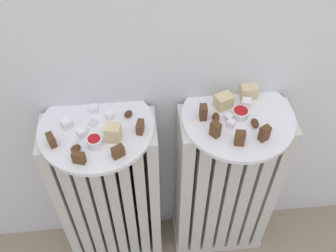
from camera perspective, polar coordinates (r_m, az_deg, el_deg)
radiator_left at (r=1.31m, az=-8.20°, el=-10.13°), size 0.32×0.14×0.66m
radiator_right at (r=1.33m, az=8.05°, el=-8.83°), size 0.32×0.14×0.66m
plate_left at (r=1.03m, az=-10.23°, el=-0.22°), size 0.30×0.30×0.01m
plate_right at (r=1.06m, az=10.00°, el=1.22°), size 0.30×0.30×0.01m
dark_cake_slice_left_0 at (r=1.00m, az=-16.38°, el=-1.94°), size 0.03×0.03×0.03m
dark_cake_slice_left_1 at (r=0.95m, az=-12.66°, el=-4.46°), size 0.03×0.02×0.03m
dark_cake_slice_left_2 at (r=0.95m, az=-7.17°, el=-3.67°), size 0.03×0.03×0.03m
dark_cake_slice_left_3 at (r=0.99m, az=-4.01°, el=-0.14°), size 0.02×0.03×0.03m
marble_cake_slice_left_0 at (r=0.98m, az=-7.85°, el=-0.97°), size 0.04×0.04×0.05m
turkish_delight_left_0 at (r=1.01m, az=-12.28°, el=-0.96°), size 0.03×0.03×0.02m
turkish_delight_left_1 at (r=1.06m, az=-10.56°, el=2.45°), size 0.02×0.02×0.02m
turkish_delight_left_2 at (r=1.04m, az=-8.38°, el=1.48°), size 0.02×0.02×0.02m
turkish_delight_left_3 at (r=1.03m, az=-14.33°, el=0.32°), size 0.03×0.03×0.02m
medjool_date_left_0 at (r=0.98m, az=-13.06°, el=-3.14°), size 0.03×0.03×0.02m
medjool_date_left_1 at (r=1.03m, az=-5.71°, el=1.74°), size 0.03×0.03×0.02m
jam_bowl_left at (r=0.98m, az=-10.47°, el=-2.22°), size 0.04×0.04×0.03m
dark_cake_slice_right_0 at (r=1.02m, az=5.07°, el=1.97°), size 0.02×0.02×0.04m
dark_cake_slice_right_1 at (r=0.98m, az=6.79°, el=-0.49°), size 0.03×0.03×0.04m
dark_cake_slice_right_2 at (r=0.97m, az=10.26°, el=-1.72°), size 0.03×0.02×0.04m
dark_cake_slice_right_3 at (r=1.00m, az=13.65°, el=-1.04°), size 0.03×0.03×0.04m
marble_cake_slice_right_0 at (r=1.09m, az=11.49°, el=4.81°), size 0.05×0.03×0.04m
marble_cake_slice_right_1 at (r=1.06m, az=7.97°, el=3.54°), size 0.05×0.05×0.04m
turkish_delight_right_0 at (r=1.07m, az=11.12°, el=3.21°), size 0.03×0.03×0.02m
turkish_delight_right_1 at (r=1.03m, az=8.68°, el=1.20°), size 0.03×0.03×0.02m
turkish_delight_right_2 at (r=1.02m, az=9.03°, el=0.35°), size 0.03×0.03×0.02m
medjool_date_right_0 at (r=1.03m, az=6.87°, el=1.26°), size 0.02×0.03×0.02m
medjool_date_right_1 at (r=1.03m, az=12.33°, el=0.42°), size 0.02×0.03×0.02m
jam_bowl_right at (r=1.04m, az=10.33°, el=1.86°), size 0.04×0.04×0.02m
fork at (r=1.02m, az=-11.68°, el=-0.77°), size 0.07×0.10×0.00m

